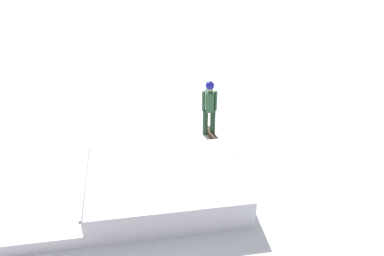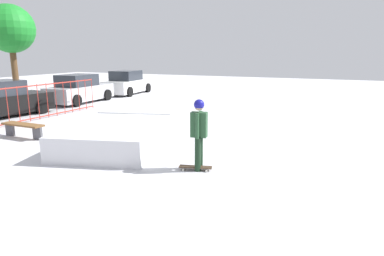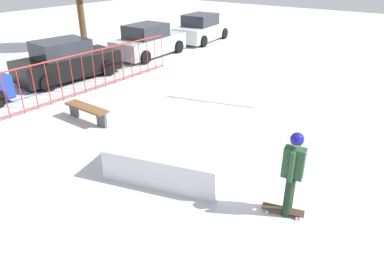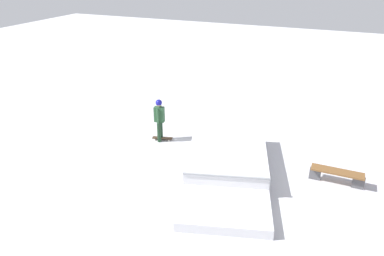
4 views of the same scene
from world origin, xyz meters
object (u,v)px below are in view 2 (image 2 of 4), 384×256
at_px(skater, 199,129).
at_px(skate_ramp, 121,134).
at_px(parked_car_black, 1,101).
at_px(distant_tree, 10,30).
at_px(skateboard, 195,167).
at_px(parked_car_white, 127,83).
at_px(parked_car_silver, 80,90).
at_px(park_bench, 23,127).

bearing_deg(skater, skate_ramp, 149.33).
distance_m(parked_car_black, distant_tree, 6.22).
xyz_separation_m(skate_ramp, skateboard, (-1.31, -3.10, -0.24)).
relative_size(skate_ramp, parked_car_black, 1.38).
height_order(skate_ramp, skater, skater).
xyz_separation_m(skateboard, distant_tree, (6.71, 14.28, 3.98)).
bearing_deg(parked_car_white, skate_ramp, -151.93).
xyz_separation_m(skateboard, parked_car_white, (12.32, 10.43, 0.65)).
relative_size(parked_car_black, parked_car_silver, 1.02).
bearing_deg(skate_ramp, skater, -127.28).
relative_size(skateboard, parked_car_black, 0.19).
relative_size(skate_ramp, park_bench, 3.56).
bearing_deg(parked_car_white, skateboard, -145.31).
xyz_separation_m(skateboard, parked_car_silver, (7.75, 10.53, 0.65)).
xyz_separation_m(skater, parked_car_silver, (7.68, 10.59, -0.28)).
relative_size(park_bench, parked_car_black, 0.39).
distance_m(skater, parked_car_silver, 13.08).
distance_m(skate_ramp, park_bench, 3.50).
relative_size(skateboard, distant_tree, 0.15).
bearing_deg(parked_car_black, distant_tree, 50.62).
height_order(skateboard, park_bench, park_bench).
bearing_deg(parked_car_silver, park_bench, -153.16).
height_order(skateboard, parked_car_white, parked_car_white).
bearing_deg(skate_ramp, parked_car_silver, 33.16).
xyz_separation_m(parked_car_silver, parked_car_white, (4.57, -0.10, 0.00)).
height_order(park_bench, parked_car_black, parked_car_black).
distance_m(skateboard, distant_tree, 16.27).
xyz_separation_m(skate_ramp, park_bench, (-0.71, 3.43, 0.04)).
bearing_deg(skate_ramp, skateboard, -128.78).
bearing_deg(parked_car_silver, parked_car_white, -3.65).
distance_m(park_bench, parked_car_silver, 8.21).
bearing_deg(parked_car_black, skateboard, -98.84).
relative_size(parked_car_black, distant_tree, 0.78).
height_order(parked_car_black, parked_car_silver, same).
relative_size(skater, parked_car_black, 0.40).
bearing_deg(skate_ramp, parked_car_white, 17.74).
xyz_separation_m(parked_car_black, parked_car_silver, (4.82, -0.10, 0.00)).
xyz_separation_m(skate_ramp, parked_car_black, (1.62, 7.52, 0.41)).
height_order(skater, parked_car_silver, skater).
bearing_deg(park_bench, skateboard, -95.23).
height_order(skate_ramp, distant_tree, distant_tree).
height_order(park_bench, distant_tree, distant_tree).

